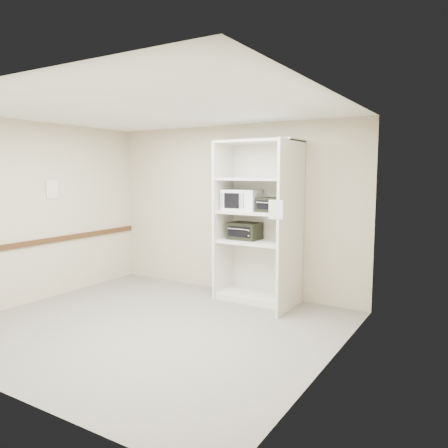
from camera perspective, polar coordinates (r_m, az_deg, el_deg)
The scene contains 12 objects.
floor at distance 5.78m, azimuth -9.22°, elevation -13.02°, with size 4.50×4.00×0.01m, color slate.
ceiling at distance 5.49m, azimuth -9.76°, elevation 14.54°, with size 4.50×4.00×0.01m, color white.
wall_back at distance 7.10m, azimuth 1.09°, elevation 1.93°, with size 4.50×0.02×2.70m, color tan.
wall_left at distance 7.14m, azimuth -23.32°, elevation 1.41°, with size 0.02×4.00×2.70m, color tan.
wall_right at distance 4.36m, azimuth 13.56°, elevation -1.29°, with size 0.02×4.00×2.70m, color tan.
shelving_unit at distance 6.55m, azimuth 4.82°, elevation -0.43°, with size 1.24×0.92×2.42m.
microwave at distance 6.68m, azimuth 2.32°, elevation 3.15°, with size 0.53×0.40×0.32m, color white.
toaster_oven_upper at distance 6.45m, azimuth 6.15°, elevation 2.52°, with size 0.37×0.27×0.21m, color black.
toaster_oven_lower at distance 6.74m, azimuth 2.74°, elevation -0.90°, with size 0.47×0.35×0.26m, color black.
paper_sign at distance 5.73m, azimuth 6.78°, elevation 1.87°, with size 0.19×0.01×0.25m, color white.
chair_rail at distance 7.18m, azimuth -23.05°, elevation -2.18°, with size 0.04×3.98×0.08m, color #402511.
wall_poster at distance 7.28m, azimuth -21.54°, elevation 4.24°, with size 0.01×0.20×0.28m, color white.
Camera 1 is at (3.55, -4.12, 1.94)m, focal length 35.00 mm.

